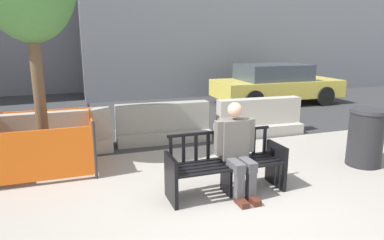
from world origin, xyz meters
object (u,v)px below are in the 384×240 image
(jersey_barrier_left, at_px, (58,137))
(jersey_barrier_right, at_px, (259,120))
(street_bench, at_px, (226,167))
(seated_person, at_px, (236,147))
(construction_fence, at_px, (44,141))
(trash_bin, at_px, (366,137))
(car_sedan_mid, at_px, (275,84))
(jersey_barrier_centre, at_px, (163,126))

(jersey_barrier_left, height_order, jersey_barrier_right, same)
(street_bench, distance_m, seated_person, 0.33)
(construction_fence, bearing_deg, street_bench, -37.44)
(construction_fence, height_order, trash_bin, trash_bin)
(jersey_barrier_right, height_order, car_sedan_mid, car_sedan_mid)
(car_sedan_mid, distance_m, trash_bin, 5.91)
(jersey_barrier_left, xyz_separation_m, construction_fence, (-0.18, -0.72, 0.13))
(jersey_barrier_right, distance_m, car_sedan_mid, 4.09)
(jersey_barrier_centre, distance_m, trash_bin, 3.93)
(trash_bin, bearing_deg, seated_person, -173.73)
(seated_person, height_order, jersey_barrier_left, seated_person)
(trash_bin, bearing_deg, construction_fence, 162.25)
(jersey_barrier_left, height_order, car_sedan_mid, car_sedan_mid)
(jersey_barrier_centre, height_order, construction_fence, construction_fence)
(seated_person, distance_m, car_sedan_mid, 7.38)
(street_bench, height_order, trash_bin, trash_bin)
(street_bench, bearing_deg, construction_fence, 142.56)
(jersey_barrier_right, bearing_deg, seated_person, -125.44)
(jersey_barrier_left, bearing_deg, construction_fence, -104.37)
(street_bench, distance_m, car_sedan_mid, 7.42)
(seated_person, relative_size, trash_bin, 1.31)
(car_sedan_mid, bearing_deg, construction_fence, -150.74)
(jersey_barrier_centre, height_order, car_sedan_mid, car_sedan_mid)
(jersey_barrier_right, relative_size, construction_fence, 1.25)
(seated_person, height_order, jersey_barrier_right, seated_person)
(street_bench, xyz_separation_m, jersey_barrier_right, (2.05, 2.64, -0.06))
(jersey_barrier_right, height_order, construction_fence, construction_fence)
(jersey_barrier_centre, height_order, trash_bin, trash_bin)
(seated_person, height_order, car_sedan_mid, car_sedan_mid)
(trash_bin, bearing_deg, jersey_barrier_centre, 139.24)
(seated_person, relative_size, jersey_barrier_left, 0.65)
(jersey_barrier_centre, relative_size, jersey_barrier_right, 1.00)
(seated_person, bearing_deg, construction_fence, 143.17)
(seated_person, distance_m, jersey_barrier_left, 3.67)
(jersey_barrier_centre, relative_size, jersey_barrier_left, 1.01)
(jersey_barrier_centre, distance_m, jersey_barrier_left, 2.13)
(jersey_barrier_centre, relative_size, construction_fence, 1.25)
(street_bench, relative_size, jersey_barrier_left, 0.84)
(jersey_barrier_right, relative_size, trash_bin, 2.03)
(jersey_barrier_left, xyz_separation_m, car_sedan_mid, (6.86, 3.22, 0.34))
(car_sedan_mid, bearing_deg, seated_person, -126.59)
(jersey_barrier_left, height_order, construction_fence, construction_fence)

